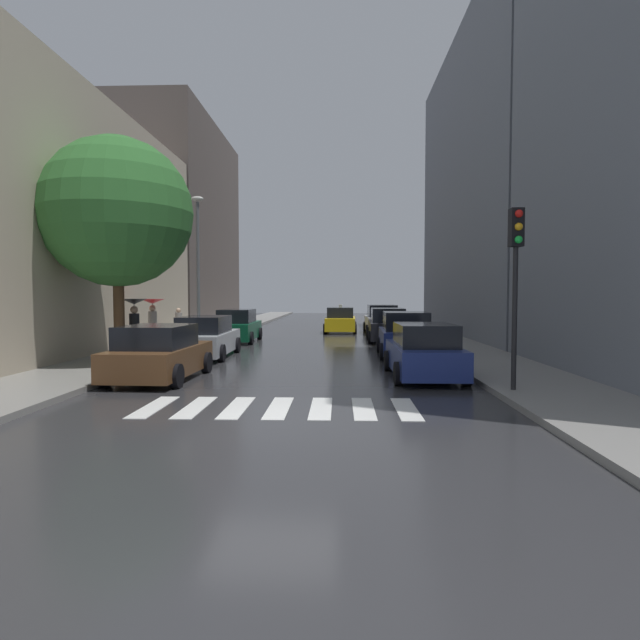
{
  "coord_description": "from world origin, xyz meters",
  "views": [
    {
      "loc": [
        1.28,
        -9.75,
        2.41
      ],
      "look_at": [
        0.37,
        14.89,
        1.23
      ],
      "focal_mm": 29.22,
      "sensor_mm": 36.0,
      "label": 1
    }
  ],
  "objects_px": {
    "pedestrian_by_kerb": "(134,316)",
    "traffic_light_right_corner": "(516,258)",
    "taxi_midroad": "(340,321)",
    "pedestrian_near_tree": "(152,312)",
    "parked_car_left_nearest": "(159,354)",
    "parked_car_left_second": "(206,338)",
    "lamp_post_left": "(198,258)",
    "pedestrian_foreground": "(179,323)",
    "parked_car_left_third": "(238,327)",
    "parked_car_right_third": "(387,326)",
    "parked_car_right_nearest": "(424,352)",
    "street_tree_left": "(117,213)",
    "parked_car_right_fourth": "(382,320)",
    "parked_car_right_second": "(405,336)"
  },
  "relations": [
    {
      "from": "parked_car_left_second",
      "to": "parked_car_right_third",
      "type": "distance_m",
      "value": 10.49
    },
    {
      "from": "parked_car_left_third",
      "to": "pedestrian_by_kerb",
      "type": "bearing_deg",
      "value": 162.62
    },
    {
      "from": "parked_car_right_nearest",
      "to": "parked_car_right_fourth",
      "type": "xyz_separation_m",
      "value": [
        0.18,
        17.45,
        0.09
      ]
    },
    {
      "from": "parked_car_left_nearest",
      "to": "pedestrian_by_kerb",
      "type": "relative_size",
      "value": 1.96
    },
    {
      "from": "taxi_midroad",
      "to": "street_tree_left",
      "type": "distance_m",
      "value": 18.4
    },
    {
      "from": "traffic_light_right_corner",
      "to": "pedestrian_near_tree",
      "type": "bearing_deg",
      "value": 141.5
    },
    {
      "from": "pedestrian_foreground",
      "to": "street_tree_left",
      "type": "distance_m",
      "value": 10.09
    },
    {
      "from": "parked_car_left_second",
      "to": "parked_car_left_third",
      "type": "xyz_separation_m",
      "value": [
        -0.04,
        6.52,
        0.03
      ]
    },
    {
      "from": "parked_car_right_second",
      "to": "taxi_midroad",
      "type": "distance_m",
      "value": 13.27
    },
    {
      "from": "taxi_midroad",
      "to": "lamp_post_left",
      "type": "distance_m",
      "value": 11.49
    },
    {
      "from": "parked_car_left_second",
      "to": "lamp_post_left",
      "type": "bearing_deg",
      "value": 17.29
    },
    {
      "from": "parked_car_right_fourth",
      "to": "pedestrian_by_kerb",
      "type": "bearing_deg",
      "value": 143.44
    },
    {
      "from": "parked_car_right_third",
      "to": "parked_car_right_nearest",
      "type": "bearing_deg",
      "value": -178.51
    },
    {
      "from": "parked_car_left_nearest",
      "to": "pedestrian_near_tree",
      "type": "distance_m",
      "value": 8.32
    },
    {
      "from": "pedestrian_by_kerb",
      "to": "lamp_post_left",
      "type": "xyz_separation_m",
      "value": [
        0.71,
        6.15,
        2.54
      ]
    },
    {
      "from": "pedestrian_near_tree",
      "to": "pedestrian_by_kerb",
      "type": "distance_m",
      "value": 3.45
    },
    {
      "from": "lamp_post_left",
      "to": "pedestrian_foreground",
      "type": "bearing_deg",
      "value": 134.61
    },
    {
      "from": "parked_car_right_fourth",
      "to": "lamp_post_left",
      "type": "relative_size",
      "value": 0.68
    },
    {
      "from": "taxi_midroad",
      "to": "pedestrian_by_kerb",
      "type": "bearing_deg",
      "value": 153.79
    },
    {
      "from": "street_tree_left",
      "to": "lamp_post_left",
      "type": "height_order",
      "value": "street_tree_left"
    },
    {
      "from": "parked_car_right_fourth",
      "to": "street_tree_left",
      "type": "xyz_separation_m",
      "value": [
        -10.1,
        -15.31,
        4.33
      ]
    },
    {
      "from": "parked_car_left_second",
      "to": "lamp_post_left",
      "type": "height_order",
      "value": "lamp_post_left"
    },
    {
      "from": "parked_car_left_third",
      "to": "parked_car_right_third",
      "type": "xyz_separation_m",
      "value": [
        7.72,
        0.63,
        0.02
      ]
    },
    {
      "from": "pedestrian_foreground",
      "to": "taxi_midroad",
      "type": "bearing_deg",
      "value": -50.55
    },
    {
      "from": "parked_car_left_nearest",
      "to": "parked_car_right_fourth",
      "type": "distance_m",
      "value": 19.69
    },
    {
      "from": "parked_car_left_third",
      "to": "traffic_light_right_corner",
      "type": "height_order",
      "value": "traffic_light_right_corner"
    },
    {
      "from": "parked_car_right_third",
      "to": "pedestrian_foreground",
      "type": "xyz_separation_m",
      "value": [
        -10.77,
        -0.64,
        0.17
      ]
    },
    {
      "from": "parked_car_right_second",
      "to": "taxi_midroad",
      "type": "height_order",
      "value": "taxi_midroad"
    },
    {
      "from": "parked_car_left_second",
      "to": "pedestrian_by_kerb",
      "type": "relative_size",
      "value": 2.2
    },
    {
      "from": "lamp_post_left",
      "to": "parked_car_right_third",
      "type": "bearing_deg",
      "value": 12.64
    },
    {
      "from": "parked_car_left_nearest",
      "to": "parked_car_left_third",
      "type": "distance_m",
      "value": 11.93
    },
    {
      "from": "parked_car_right_second",
      "to": "pedestrian_by_kerb",
      "type": "height_order",
      "value": "pedestrian_by_kerb"
    },
    {
      "from": "parked_car_right_nearest",
      "to": "traffic_light_right_corner",
      "type": "height_order",
      "value": "traffic_light_right_corner"
    },
    {
      "from": "parked_car_left_second",
      "to": "pedestrian_by_kerb",
      "type": "distance_m",
      "value": 2.76
    },
    {
      "from": "parked_car_left_nearest",
      "to": "pedestrian_foreground",
      "type": "distance_m",
      "value": 12.33
    },
    {
      "from": "parked_car_right_fourth",
      "to": "parked_car_left_nearest",
      "type": "bearing_deg",
      "value": 156.68
    },
    {
      "from": "parked_car_left_second",
      "to": "traffic_light_right_corner",
      "type": "height_order",
      "value": "traffic_light_right_corner"
    },
    {
      "from": "parked_car_left_second",
      "to": "parked_car_left_nearest",
      "type": "bearing_deg",
      "value": 179.77
    },
    {
      "from": "pedestrian_by_kerb",
      "to": "pedestrian_near_tree",
      "type": "bearing_deg",
      "value": -96.4
    },
    {
      "from": "pedestrian_foreground",
      "to": "street_tree_left",
      "type": "height_order",
      "value": "street_tree_left"
    },
    {
      "from": "pedestrian_by_kerb",
      "to": "traffic_light_right_corner",
      "type": "bearing_deg",
      "value": 135.78
    },
    {
      "from": "traffic_light_right_corner",
      "to": "lamp_post_left",
      "type": "height_order",
      "value": "lamp_post_left"
    },
    {
      "from": "taxi_midroad",
      "to": "pedestrian_foreground",
      "type": "relative_size",
      "value": 2.77
    },
    {
      "from": "pedestrian_foreground",
      "to": "pedestrian_near_tree",
      "type": "xyz_separation_m",
      "value": [
        0.17,
        -4.21,
        0.71
      ]
    },
    {
      "from": "parked_car_right_fourth",
      "to": "pedestrian_foreground",
      "type": "height_order",
      "value": "parked_car_right_fourth"
    },
    {
      "from": "taxi_midroad",
      "to": "parked_car_left_second",
      "type": "bearing_deg",
      "value": 160.07
    },
    {
      "from": "parked_car_left_nearest",
      "to": "taxi_midroad",
      "type": "height_order",
      "value": "taxi_midroad"
    },
    {
      "from": "parked_car_left_third",
      "to": "taxi_midroad",
      "type": "distance_m",
      "value": 8.82
    },
    {
      "from": "taxi_midroad",
      "to": "pedestrian_near_tree",
      "type": "xyz_separation_m",
      "value": [
        -8.18,
        -11.27,
        0.92
      ]
    },
    {
      "from": "taxi_midroad",
      "to": "pedestrian_foreground",
      "type": "distance_m",
      "value": 10.94
    }
  ]
}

